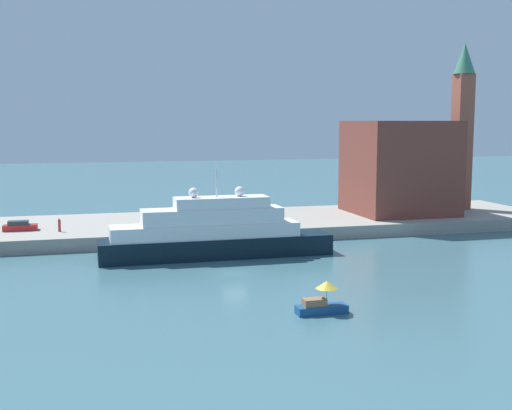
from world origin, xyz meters
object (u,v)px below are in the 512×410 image
(mooring_bollard, at_px, (179,230))
(person_figure, at_px, (59,225))
(small_motorboat, at_px, (322,301))
(large_yacht, at_px, (214,234))
(parked_car, at_px, (20,226))
(harbor_building, at_px, (399,167))
(bell_tower, at_px, (462,120))

(mooring_bollard, bearing_deg, person_figure, 162.22)
(small_motorboat, xyz_separation_m, person_figure, (-22.21, 38.25, 1.54))
(large_yacht, distance_m, parked_car, 27.72)
(large_yacht, relative_size, mooring_bollard, 44.40)
(large_yacht, bearing_deg, person_figure, 143.96)
(harbor_building, xyz_separation_m, bell_tower, (11.91, 1.68, 7.40))
(large_yacht, xyz_separation_m, small_motorboat, (4.22, -25.16, -1.82))
(large_yacht, bearing_deg, mooring_bollard, 109.79)
(harbor_building, distance_m, parked_car, 56.75)
(large_yacht, distance_m, harbor_building, 38.19)
(small_motorboat, height_order, harbor_building, harbor_building)
(bell_tower, bearing_deg, large_yacht, -156.61)
(mooring_bollard, bearing_deg, large_yacht, -70.21)
(harbor_building, height_order, parked_car, harbor_building)
(person_figure, height_order, mooring_bollard, person_figure)
(bell_tower, bearing_deg, person_figure, -174.18)
(parked_car, xyz_separation_m, mooring_bollard, (20.11, -7.06, -0.25))
(harbor_building, bearing_deg, person_figure, -174.70)
(parked_car, distance_m, mooring_bollard, 21.31)
(small_motorboat, distance_m, bell_tower, 62.48)
(parked_car, bearing_deg, person_figure, -23.80)
(harbor_building, xyz_separation_m, parked_car, (-56.30, -2.50, -6.66))
(small_motorboat, bearing_deg, parked_car, 123.99)
(large_yacht, height_order, person_figure, large_yacht)
(mooring_bollard, bearing_deg, bell_tower, 13.15)
(harbor_building, height_order, mooring_bollard, harbor_building)
(large_yacht, bearing_deg, harbor_building, 28.23)
(person_figure, bearing_deg, bell_tower, 5.82)
(parked_car, relative_size, person_figure, 2.46)
(large_yacht, distance_m, bell_tower, 50.99)
(large_yacht, height_order, small_motorboat, large_yacht)
(large_yacht, relative_size, person_figure, 15.55)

